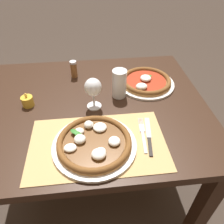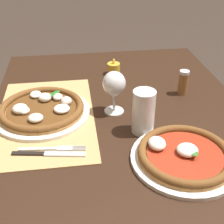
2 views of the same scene
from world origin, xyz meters
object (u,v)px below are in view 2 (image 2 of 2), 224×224
object	(u,v)px
wine_glass	(114,85)
knife	(49,154)
fork	(53,149)
pizza_far	(184,155)
pizza_near	(42,109)
pepper_shaker	(183,82)
pint_glass	(143,113)
votive_candle	(114,69)

from	to	relation	value
wine_glass	knife	bearing A→B (deg)	-46.09
fork	pizza_far	bearing A→B (deg)	75.07
pizza_near	pizza_far	size ratio (longest dim) A/B	1.09
knife	wine_glass	bearing A→B (deg)	133.91
wine_glass	fork	size ratio (longest dim) A/B	0.77
pizza_far	pepper_shaker	world-z (taller)	pepper_shaker
pint_glass	pepper_shaker	world-z (taller)	pint_glass
knife	pizza_near	bearing A→B (deg)	-172.78
wine_glass	votive_candle	size ratio (longest dim) A/B	2.15
fork	wine_glass	bearing A→B (deg)	132.14
pint_glass	pepper_shaker	distance (m)	0.31
knife	votive_candle	size ratio (longest dim) A/B	2.99
pint_glass	pepper_shaker	xyz separation A→B (m)	(-0.23, 0.21, -0.02)
wine_glass	votive_candle	bearing A→B (deg)	172.10
pint_glass	knife	world-z (taller)	pint_glass
knife	votive_candle	xyz separation A→B (m)	(-0.53, 0.27, 0.02)
wine_glass	pepper_shaker	size ratio (longest dim) A/B	1.60
fork	knife	bearing A→B (deg)	-25.85
knife	pepper_shaker	distance (m)	0.60
pizza_near	pepper_shaker	bearing A→B (deg)	99.17
pizza_near	votive_candle	size ratio (longest dim) A/B	4.62
pizza_far	wine_glass	distance (m)	0.34
pint_glass	votive_candle	xyz separation A→B (m)	(-0.45, -0.03, -0.05)
pizza_far	pizza_near	bearing A→B (deg)	-126.44
pint_glass	votive_candle	world-z (taller)	pint_glass
pizza_far	knife	world-z (taller)	pizza_far
knife	pepper_shaker	size ratio (longest dim) A/B	2.22
wine_glass	pepper_shaker	xyz separation A→B (m)	(-0.10, 0.29, -0.06)
fork	votive_candle	bearing A→B (deg)	153.28
fork	votive_candle	world-z (taller)	votive_candle
fork	pepper_shaker	world-z (taller)	pepper_shaker
fork	pepper_shaker	xyz separation A→B (m)	(-0.29, 0.50, 0.04)
pizza_near	votive_candle	bearing A→B (deg)	135.84
pint_glass	votive_candle	bearing A→B (deg)	-176.14
pizza_far	wine_glass	bearing A→B (deg)	-151.45
pizza_near	wine_glass	bearing A→B (deg)	87.25
wine_glass	pint_glass	xyz separation A→B (m)	(0.13, 0.07, -0.04)
fork	pizza_near	bearing A→B (deg)	-168.95
wine_glass	pizza_far	bearing A→B (deg)	28.55
votive_candle	pepper_shaker	distance (m)	0.33
pint_glass	pepper_shaker	bearing A→B (deg)	137.45
pizza_near	wine_glass	distance (m)	0.27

